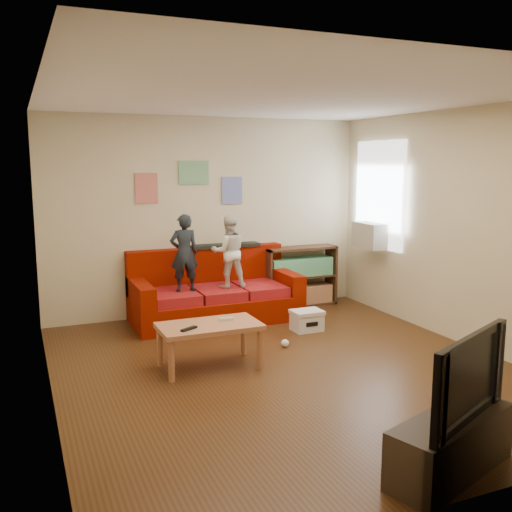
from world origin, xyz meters
name	(u,v)px	position (x,y,z in m)	size (l,w,h in m)	color
room_shell	(288,238)	(0.00, 0.00, 1.35)	(4.52, 5.02, 2.72)	#492A12
sofa	(214,295)	(-0.07, 2.08, 0.32)	(2.20, 1.01, 0.97)	#7B1100
child_a	(184,253)	(-0.52, 1.90, 0.96)	(0.36, 0.24, 0.99)	black
child_b	(229,252)	(0.08, 1.90, 0.94)	(0.46, 0.36, 0.95)	silver
coffee_table	(209,330)	(-0.71, 0.35, 0.40)	(1.03, 0.57, 0.46)	#BB744C
remote	(189,329)	(-0.96, 0.23, 0.47)	(0.19, 0.05, 0.02)	black
game_controller	(226,319)	(-0.51, 0.40, 0.48)	(0.14, 0.04, 0.03)	silver
bookshelf	(300,279)	(1.33, 2.30, 0.39)	(1.09, 0.33, 0.87)	#462D1B
window	(379,195)	(2.22, 1.65, 1.64)	(0.04, 1.08, 1.48)	white
ac_unit	(371,235)	(2.10, 1.65, 1.08)	(0.28, 0.55, 0.35)	#B7B2A3
artwork_left	(146,188)	(-0.85, 2.48, 1.75)	(0.30, 0.01, 0.40)	#D87266
artwork_center	(194,173)	(-0.20, 2.48, 1.95)	(0.42, 0.01, 0.32)	#72B27F
artwork_right	(232,190)	(0.35, 2.48, 1.70)	(0.30, 0.01, 0.38)	#727FCC
file_box	(307,320)	(0.82, 1.11, 0.13)	(0.38, 0.29, 0.26)	white
tv_stand	(451,445)	(0.16, -2.21, 0.20)	(1.08, 0.36, 0.40)	#31261C
television	(455,375)	(0.16, -2.21, 0.70)	(1.03, 0.14, 0.59)	black
tissue	(285,343)	(0.29, 0.64, 0.04)	(0.09, 0.09, 0.09)	white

